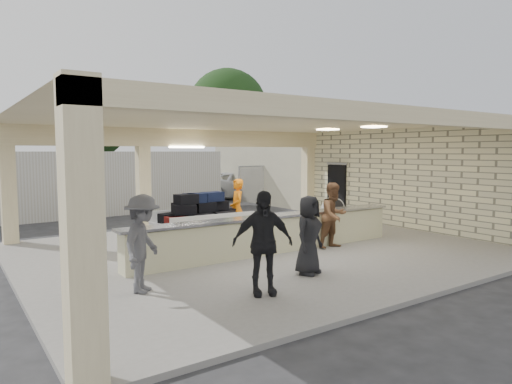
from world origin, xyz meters
TOP-DOWN VIEW (x-y plane):
  - ground at (0.00, 0.00)m, footprint 120.00×120.00m
  - pavilion at (0.21, 0.66)m, footprint 12.01×10.00m
  - baggage_counter at (0.00, -0.50)m, footprint 8.20×0.58m
  - luggage_cart at (-1.15, 1.39)m, footprint 2.56×1.62m
  - drum_fan at (4.40, 1.81)m, footprint 0.90×0.49m
  - baggage_handler at (0.22, 1.60)m, footprint 0.56×0.74m
  - passenger_a at (1.70, -1.00)m, footprint 0.88×0.41m
  - passenger_b at (-2.26, -3.22)m, footprint 1.20×0.80m
  - passenger_c at (-4.02, -1.85)m, footprint 1.10×1.16m
  - passenger_d at (-0.63, -2.63)m, footprint 0.89×0.62m
  - car_white_a at (7.35, 12.43)m, footprint 5.90×3.77m
  - car_white_b at (12.70, 12.63)m, footprint 4.53×1.77m
  - car_dark at (5.91, 15.50)m, footprint 4.05×1.53m
  - container_white at (-2.12, 10.40)m, footprint 12.71×3.17m
  - fence at (11.00, 9.00)m, footprint 12.06×0.06m
  - tree_mid at (2.32, 26.16)m, footprint 6.00×5.60m
  - tree_right at (14.32, 25.16)m, footprint 7.20×7.00m
  - adjacent_building at (9.50, 10.00)m, footprint 6.00×8.00m

SIDE VIEW (x-z plane):
  - ground at x=0.00m, z-range 0.00..0.00m
  - baggage_counter at x=0.00m, z-range 0.10..1.08m
  - drum_fan at x=4.40m, z-range 0.13..1.12m
  - car_dark at x=5.91m, z-range 0.00..1.34m
  - car_white_b at x=12.70m, z-range 0.00..1.42m
  - car_white_a at x=7.35m, z-range 0.00..1.56m
  - luggage_cart at x=-1.15m, z-range 0.19..1.66m
  - passenger_d at x=-0.63m, z-range 0.10..1.79m
  - passenger_a at x=1.70m, z-range 0.10..1.89m
  - baggage_handler at x=0.22m, z-range 0.10..1.91m
  - passenger_c at x=-4.02m, z-range 0.10..1.94m
  - fence at x=11.00m, z-range 0.04..2.07m
  - passenger_b at x=-2.26m, z-range 0.10..2.02m
  - pavilion at x=0.21m, z-range -0.43..3.12m
  - container_white at x=-2.12m, z-range 0.00..2.73m
  - adjacent_building at x=9.50m, z-range 0.00..3.20m
  - tree_mid at x=2.32m, z-range 0.96..8.96m
  - tree_right at x=14.32m, z-range 1.21..11.21m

